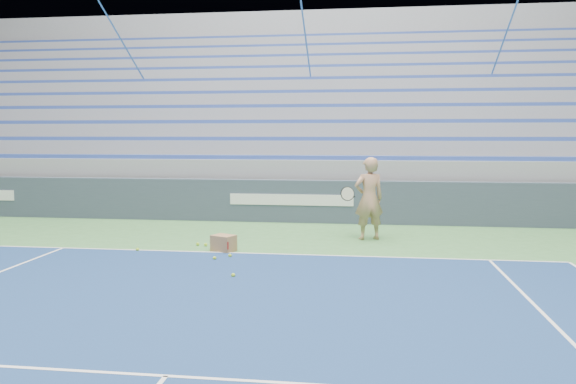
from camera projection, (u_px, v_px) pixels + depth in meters
name	position (u px, v px, depth m)	size (l,w,h in m)	color
sponsor_barrier	(292.00, 201.00, 14.58)	(30.00, 0.32, 1.10)	#364252
bleachers	(312.00, 132.00, 20.03)	(31.00, 9.15, 7.30)	gray
tennis_player	(369.00, 198.00, 12.12)	(0.99, 0.93, 1.79)	tan
ball_box	(224.00, 243.00, 10.96)	(0.52, 0.48, 0.32)	#916A46
tennis_ball_0	(230.00, 256.00, 10.43)	(0.07, 0.07, 0.07)	#AFD62B
tennis_ball_1	(233.00, 275.00, 8.98)	(0.07, 0.07, 0.07)	#AFD62B
tennis_ball_2	(198.00, 244.00, 11.52)	(0.07, 0.07, 0.07)	#AFD62B
tennis_ball_3	(206.00, 245.00, 11.46)	(0.07, 0.07, 0.07)	#AFD62B
tennis_ball_4	(215.00, 258.00, 10.21)	(0.07, 0.07, 0.07)	#AFD62B
tennis_ball_5	(138.00, 249.00, 10.98)	(0.07, 0.07, 0.07)	#AFD62B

